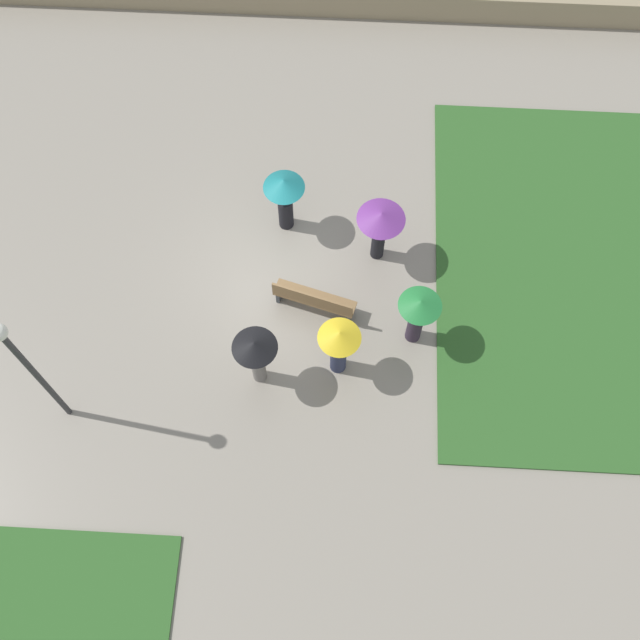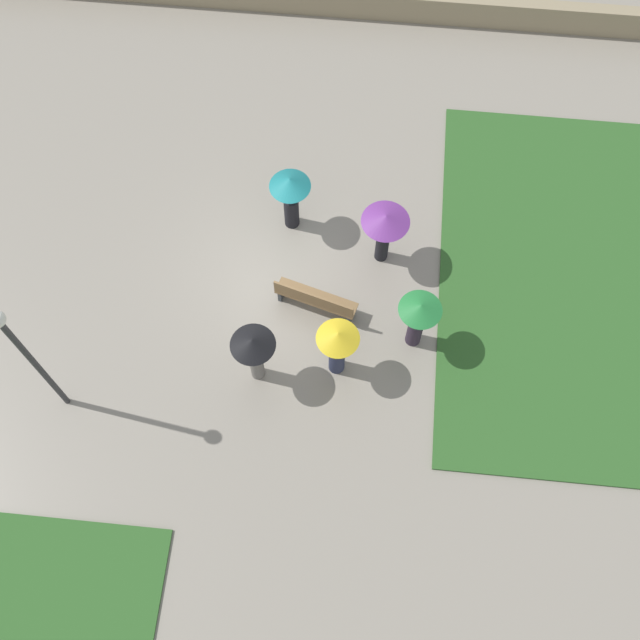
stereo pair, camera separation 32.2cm
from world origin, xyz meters
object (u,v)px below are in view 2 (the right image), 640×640
crowd_person_green (418,317)px  crowd_person_yellow (338,345)px  crowd_person_teal (290,193)px  crowd_person_black (254,349)px  park_bench (315,300)px  lamp_post (24,351)px  crowd_person_purple (385,226)px

crowd_person_green → crowd_person_yellow: crowd_person_yellow is taller
crowd_person_teal → crowd_person_black: 3.94m
crowd_person_black → park_bench: bearing=120.5°
crowd_person_yellow → crowd_person_teal: same height
lamp_post → crowd_person_black: bearing=-165.5°
park_bench → crowd_person_yellow: size_ratio=1.05×
lamp_post → crowd_person_purple: bearing=-146.8°
crowd_person_purple → crowd_person_green: 2.25m
crowd_person_yellow → park_bench: bearing=98.2°
park_bench → crowd_person_yellow: 1.67m
park_bench → crowd_person_green: bearing=-177.9°
crowd_person_purple → crowd_person_black: (2.48, 3.22, 0.02)m
park_bench → crowd_person_green: (-2.24, 0.54, 0.72)m
park_bench → crowd_person_purple: (-1.39, -1.53, 0.87)m
crowd_person_purple → crowd_person_black: size_ratio=0.95×
crowd_person_purple → park_bench: bearing=-102.4°
crowd_person_purple → crowd_person_black: 4.06m
crowd_person_green → crowd_person_teal: size_ratio=0.97×
crowd_person_purple → crowd_person_yellow: bearing=-75.4°
lamp_post → crowd_person_green: (-7.37, -2.19, -1.62)m
crowd_person_yellow → crowd_person_black: size_ratio=0.98×
park_bench → crowd_person_yellow: crowd_person_yellow is taller
crowd_person_green → crowd_person_purple: bearing=-139.9°
crowd_person_green → crowd_person_black: bearing=-53.3°
crowd_person_teal → crowd_person_black: bearing=-97.5°
crowd_person_teal → crowd_person_black: (0.30, 3.93, 0.09)m
crowd_person_black → crowd_person_yellow: bearing=74.3°
park_bench → crowd_person_green: 2.42m
crowd_person_black → lamp_post: bearing=-102.1°
crowd_person_purple → crowd_person_green: bearing=-37.8°
lamp_post → crowd_person_teal: size_ratio=2.41×
crowd_person_purple → crowd_person_yellow: crowd_person_yellow is taller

